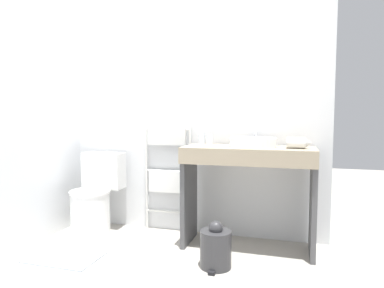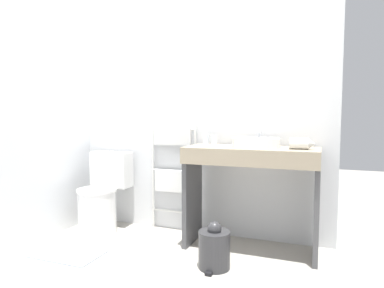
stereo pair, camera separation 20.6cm
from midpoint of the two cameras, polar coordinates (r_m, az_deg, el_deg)
name	(u,v)px [view 2 (the right image)]	position (r m, az deg, el deg)	size (l,w,h in m)	color
wall_back	(195,107)	(3.37, 2.21, 6.24)	(2.64, 0.12, 2.46)	silver
wall_side	(42,106)	(3.43, -22.23, 5.86)	(0.12, 1.86, 2.46)	silver
toilet	(102,197)	(3.49, -13.13, -8.65)	(0.40, 0.54, 0.78)	white
towel_radiator	(173,165)	(3.36, -1.50, -3.59)	(0.48, 0.06, 1.05)	white
vanity_counter	(251,179)	(2.93, 11.76, -5.82)	(1.09, 0.48, 0.88)	gray
sink_basin	(256,142)	(2.92, 12.59, 0.27)	(0.39, 0.39, 0.08)	white
faucet	(259,136)	(3.09, 13.07, 1.32)	(0.02, 0.10, 0.13)	silver
cup_near_wall	(206,139)	(3.17, 4.21, 0.81)	(0.06, 0.06, 0.09)	silver
cup_near_edge	(214,140)	(3.13, 5.55, 0.69)	(0.06, 0.06, 0.08)	silver
hair_dryer	(301,143)	(2.84, 19.66, 0.08)	(0.19, 0.19, 0.09)	white
trash_bin	(214,248)	(2.68, 6.03, -16.93)	(0.24, 0.27, 0.36)	#333335
bath_mat	(69,253)	(3.10, -18.04, -16.98)	(0.56, 0.36, 0.01)	#B2BCCC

